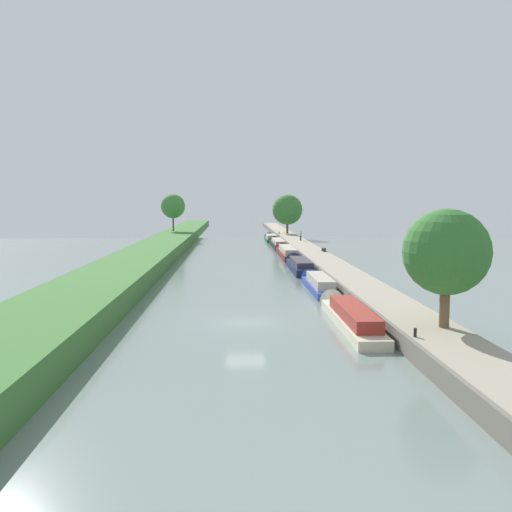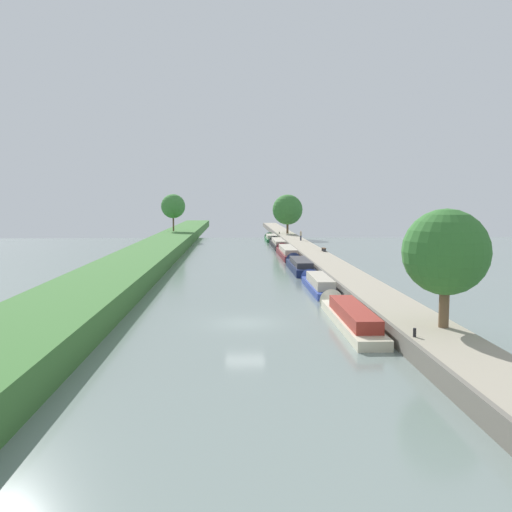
{
  "view_description": "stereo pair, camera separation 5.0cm",
  "coord_description": "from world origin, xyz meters",
  "px_view_note": "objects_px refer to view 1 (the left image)",
  "views": [
    {
      "loc": [
        -0.72,
        -34.98,
        7.9
      ],
      "look_at": [
        1.99,
        32.69,
        1.0
      ],
      "focal_mm": 38.92,
      "sensor_mm": 36.0,
      "label": 1
    },
    {
      "loc": [
        -0.67,
        -34.98,
        7.9
      ],
      "look_at": [
        1.99,
        32.69,
        1.0
      ],
      "focal_mm": 38.92,
      "sensor_mm": 36.0,
      "label": 2
    }
  ],
  "objects_px": {
    "narrowboat_cream": "(350,315)",
    "park_bench": "(324,249)",
    "narrowboat_blue": "(318,283)",
    "mooring_bollard_near": "(415,332)",
    "person_walking": "(301,235)",
    "narrowboat_black": "(278,244)",
    "narrowboat_maroon": "(287,252)",
    "mooring_bollard_far": "(279,233)",
    "narrowboat_green": "(271,238)",
    "narrowboat_navy": "(299,265)"
  },
  "relations": [
    {
      "from": "mooring_bollard_far",
      "to": "park_bench",
      "type": "bearing_deg",
      "value": -85.62
    },
    {
      "from": "narrowboat_green",
      "to": "park_bench",
      "type": "relative_size",
      "value": 6.95
    },
    {
      "from": "narrowboat_green",
      "to": "narrowboat_navy",
      "type": "bearing_deg",
      "value": -89.76
    },
    {
      "from": "narrowboat_maroon",
      "to": "narrowboat_blue",
      "type": "bearing_deg",
      "value": -89.86
    },
    {
      "from": "narrowboat_cream",
      "to": "narrowboat_navy",
      "type": "relative_size",
      "value": 1.06
    },
    {
      "from": "narrowboat_cream",
      "to": "narrowboat_blue",
      "type": "distance_m",
      "value": 13.61
    },
    {
      "from": "narrowboat_black",
      "to": "narrowboat_green",
      "type": "bearing_deg",
      "value": 90.68
    },
    {
      "from": "narrowboat_cream",
      "to": "park_bench",
      "type": "distance_m",
      "value": 39.29
    },
    {
      "from": "narrowboat_blue",
      "to": "mooring_bollard_near",
      "type": "distance_m",
      "value": 21.09
    },
    {
      "from": "person_walking",
      "to": "narrowboat_black",
      "type": "bearing_deg",
      "value": -166.62
    },
    {
      "from": "narrowboat_cream",
      "to": "narrowboat_black",
      "type": "height_order",
      "value": "narrowboat_black"
    },
    {
      "from": "narrowboat_blue",
      "to": "park_bench",
      "type": "distance_m",
      "value": 25.83
    },
    {
      "from": "narrowboat_blue",
      "to": "mooring_bollard_near",
      "type": "bearing_deg",
      "value": -85.35
    },
    {
      "from": "narrowboat_blue",
      "to": "mooring_bollard_far",
      "type": "xyz_separation_m",
      "value": [
        1.71,
        63.29,
        0.68
      ]
    },
    {
      "from": "narrowboat_maroon",
      "to": "mooring_bollard_far",
      "type": "relative_size",
      "value": 35.19
    },
    {
      "from": "narrowboat_navy",
      "to": "mooring_bollard_far",
      "type": "bearing_deg",
      "value": 87.95
    },
    {
      "from": "narrowboat_navy",
      "to": "narrowboat_black",
      "type": "relative_size",
      "value": 0.78
    },
    {
      "from": "narrowboat_black",
      "to": "park_bench",
      "type": "height_order",
      "value": "park_bench"
    },
    {
      "from": "narrowboat_navy",
      "to": "narrowboat_black",
      "type": "bearing_deg",
      "value": 90.04
    },
    {
      "from": "narrowboat_black",
      "to": "narrowboat_navy",
      "type": "bearing_deg",
      "value": -89.96
    },
    {
      "from": "person_walking",
      "to": "mooring_bollard_far",
      "type": "xyz_separation_m",
      "value": [
        -2.18,
        18.08,
        -0.65
      ]
    },
    {
      "from": "narrowboat_blue",
      "to": "narrowboat_black",
      "type": "bearing_deg",
      "value": 90.12
    },
    {
      "from": "narrowboat_navy",
      "to": "person_walking",
      "type": "xyz_separation_m",
      "value": [
        3.96,
        31.68,
        1.3
      ]
    },
    {
      "from": "narrowboat_black",
      "to": "person_walking",
      "type": "height_order",
      "value": "person_walking"
    },
    {
      "from": "mooring_bollard_near",
      "to": "park_bench",
      "type": "xyz_separation_m",
      "value": [
        2.9,
        46.41,
        0.12
      ]
    },
    {
      "from": "mooring_bollard_far",
      "to": "park_bench",
      "type": "height_order",
      "value": "park_bench"
    },
    {
      "from": "person_walking",
      "to": "mooring_bollard_far",
      "type": "relative_size",
      "value": 3.69
    },
    {
      "from": "narrowboat_cream",
      "to": "mooring_bollard_far",
      "type": "xyz_separation_m",
      "value": [
        1.77,
        76.89,
        0.68
      ]
    },
    {
      "from": "narrowboat_green",
      "to": "mooring_bollard_near",
      "type": "xyz_separation_m",
      "value": [
        1.97,
        -80.0,
        0.75
      ]
    },
    {
      "from": "narrowboat_navy",
      "to": "narrowboat_maroon",
      "type": "distance_m",
      "value": 14.96
    },
    {
      "from": "narrowboat_cream",
      "to": "narrowboat_maroon",
      "type": "height_order",
      "value": "narrowboat_maroon"
    },
    {
      "from": "narrowboat_cream",
      "to": "narrowboat_maroon",
      "type": "distance_m",
      "value": 42.09
    },
    {
      "from": "person_walking",
      "to": "mooring_bollard_far",
      "type": "bearing_deg",
      "value": 96.88
    },
    {
      "from": "person_walking",
      "to": "park_bench",
      "type": "bearing_deg",
      "value": -87.92
    },
    {
      "from": "narrowboat_maroon",
      "to": "narrowboat_green",
      "type": "xyz_separation_m",
      "value": [
        -0.2,
        30.51,
        -0.13
      ]
    },
    {
      "from": "narrowboat_maroon",
      "to": "mooring_bollard_far",
      "type": "distance_m",
      "value": 34.85
    },
    {
      "from": "park_bench",
      "to": "narrowboat_green",
      "type": "bearing_deg",
      "value": 98.26
    },
    {
      "from": "narrowboat_maroon",
      "to": "narrowboat_black",
      "type": "distance_m",
      "value": 15.77
    },
    {
      "from": "narrowboat_cream",
      "to": "park_bench",
      "type": "xyz_separation_m",
      "value": [
        4.68,
        39.0,
        0.8
      ]
    },
    {
      "from": "narrowboat_blue",
      "to": "narrowboat_cream",
      "type": "bearing_deg",
      "value": -90.28
    },
    {
      "from": "mooring_bollard_near",
      "to": "narrowboat_black",
      "type": "bearing_deg",
      "value": 91.58
    },
    {
      "from": "narrowboat_black",
      "to": "narrowboat_green",
      "type": "xyz_separation_m",
      "value": [
        -0.17,
        14.74,
        -0.1
      ]
    },
    {
      "from": "mooring_bollard_near",
      "to": "mooring_bollard_far",
      "type": "distance_m",
      "value": 84.29
    },
    {
      "from": "narrowboat_green",
      "to": "mooring_bollard_far",
      "type": "relative_size",
      "value": 23.16
    },
    {
      "from": "narrowboat_green",
      "to": "mooring_bollard_near",
      "type": "height_order",
      "value": "mooring_bollard_near"
    },
    {
      "from": "mooring_bollard_far",
      "to": "park_bench",
      "type": "distance_m",
      "value": 38.0
    },
    {
      "from": "park_bench",
      "to": "mooring_bollard_near",
      "type": "bearing_deg",
      "value": -93.58
    },
    {
      "from": "narrowboat_green",
      "to": "mooring_bollard_far",
      "type": "bearing_deg",
      "value": 65.28
    },
    {
      "from": "narrowboat_blue",
      "to": "narrowboat_green",
      "type": "relative_size",
      "value": 1.08
    },
    {
      "from": "narrowboat_blue",
      "to": "mooring_bollard_far",
      "type": "distance_m",
      "value": 63.31
    }
  ]
}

